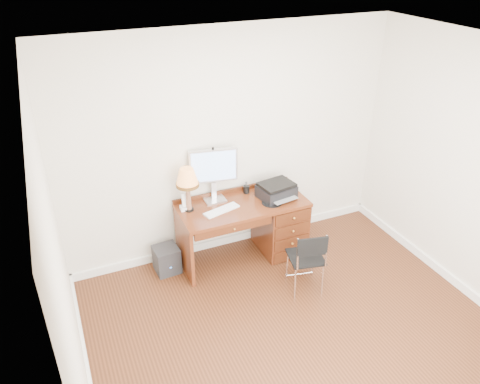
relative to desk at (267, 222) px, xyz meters
name	(u,v)px	position (x,y,z in m)	size (l,w,h in m)	color
ground	(299,334)	(-0.32, -1.40, -0.41)	(4.00, 4.00, 0.00)	#391B0D
room_shell	(271,291)	(-0.32, -0.77, -0.36)	(4.00, 4.00, 4.00)	silver
desk	(267,222)	(0.00, 0.00, 0.00)	(1.50, 0.67, 0.75)	#632B14
monitor	(213,169)	(-0.59, 0.23, 0.74)	(0.55, 0.22, 0.64)	silver
keyboard	(222,210)	(-0.60, -0.05, 0.35)	(0.43, 0.12, 0.02)	white
mouse_pad	(272,202)	(0.00, -0.12, 0.35)	(0.24, 0.24, 0.05)	black
printer	(276,190)	(0.11, -0.01, 0.43)	(0.45, 0.38, 0.18)	black
leg_lamp	(187,180)	(-0.93, 0.11, 0.72)	(0.26, 0.26, 0.52)	black
phone	(184,205)	(-0.98, 0.14, 0.40)	(0.10, 0.10, 0.21)	white
pen_cup	(246,189)	(-0.18, 0.22, 0.38)	(0.07, 0.07, 0.09)	black
chair	(309,256)	(0.08, -0.85, 0.06)	(0.43, 0.44, 0.77)	black
equipment_box	(167,259)	(-1.25, 0.10, -0.25)	(0.27, 0.27, 0.32)	black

